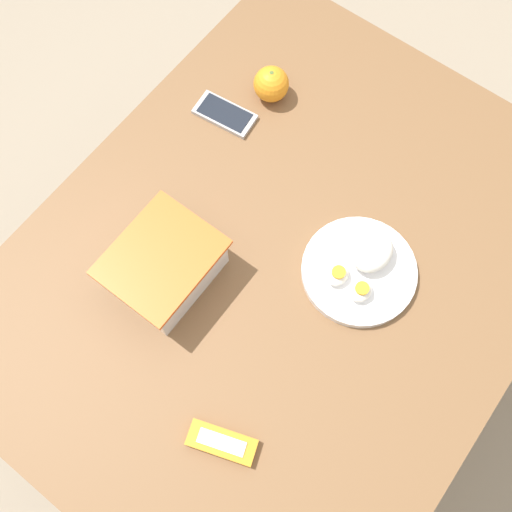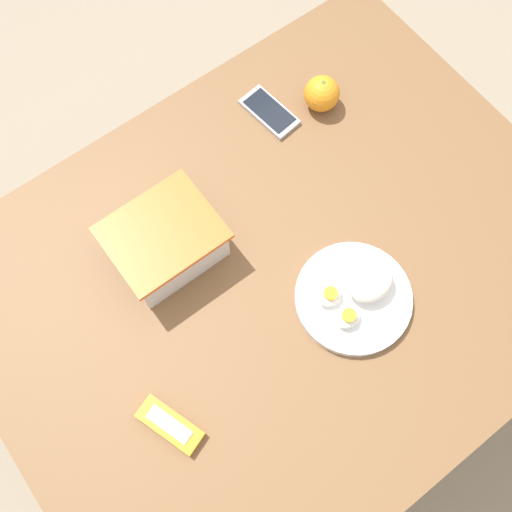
{
  "view_description": "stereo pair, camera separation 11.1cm",
  "coord_description": "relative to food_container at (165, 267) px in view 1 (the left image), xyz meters",
  "views": [
    {
      "loc": [
        -0.35,
        -0.2,
        1.82
      ],
      "look_at": [
        -0.03,
        0.04,
        0.78
      ],
      "focal_mm": 42.0,
      "sensor_mm": 36.0,
      "label": 1
    },
    {
      "loc": [
        -0.27,
        -0.27,
        1.82
      ],
      "look_at": [
        -0.03,
        0.04,
        0.78
      ],
      "focal_mm": 42.0,
      "sensor_mm": 36.0,
      "label": 2
    }
  ],
  "objects": [
    {
      "name": "table",
      "position": [
        0.16,
        -0.16,
        -0.15
      ],
      "size": [
        1.15,
        0.91,
        0.75
      ],
      "color": "brown",
      "rests_on": "ground_plane"
    },
    {
      "name": "rice_plate",
      "position": [
        0.23,
        -0.28,
        -0.02
      ],
      "size": [
        0.22,
        0.22,
        0.07
      ],
      "color": "white",
      "rests_on": "table"
    },
    {
      "name": "cell_phone",
      "position": [
        0.34,
        0.13,
        -0.04
      ],
      "size": [
        0.08,
        0.13,
        0.01
      ],
      "color": "#ADADB2",
      "rests_on": "table"
    },
    {
      "name": "food_container",
      "position": [
        0.0,
        0.0,
        0.0
      ],
      "size": [
        0.2,
        0.17,
        0.1
      ],
      "color": "white",
      "rests_on": "table"
    },
    {
      "name": "candy_bar",
      "position": [
        -0.18,
        -0.27,
        -0.03
      ],
      "size": [
        0.08,
        0.13,
        0.02
      ],
      "color": "orange",
      "rests_on": "table"
    },
    {
      "name": "orange_fruit",
      "position": [
        0.44,
        0.09,
        -0.01
      ],
      "size": [
        0.07,
        0.07,
        0.07
      ],
      "color": "orange",
      "rests_on": "table"
    },
    {
      "name": "ground_plane",
      "position": [
        0.16,
        -0.16,
        -0.79
      ],
      "size": [
        10.0,
        10.0,
        0.0
      ],
      "primitive_type": "plane",
      "color": "gray"
    }
  ]
}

